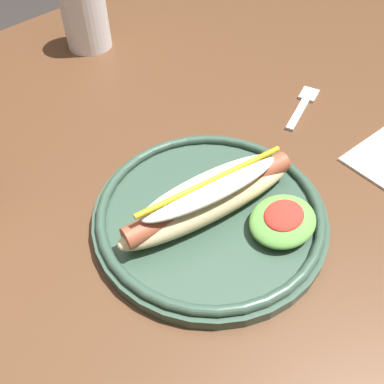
% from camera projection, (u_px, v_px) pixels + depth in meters
% --- Properties ---
extents(ground_plane, '(8.00, 8.00, 0.00)m').
position_uv_depth(ground_plane, '(159.00, 354.00, 1.15)').
color(ground_plane, '#2D2826').
extents(dining_table, '(1.48, 0.94, 0.74)m').
position_uv_depth(dining_table, '(136.00, 194.00, 0.67)').
color(dining_table, '#51331E').
rests_on(dining_table, ground_plane).
extents(hot_dog_plate, '(0.28, 0.28, 0.08)m').
position_uv_depth(hot_dog_plate, '(214.00, 210.00, 0.50)').
color(hot_dog_plate, '#334C3D').
rests_on(hot_dog_plate, dining_table).
extents(fork, '(0.12, 0.05, 0.00)m').
position_uv_depth(fork, '(303.00, 105.00, 0.68)').
color(fork, silver).
rests_on(fork, dining_table).
extents(extra_cup, '(0.08, 0.08, 0.12)m').
position_uv_depth(extra_cup, '(85.00, 14.00, 0.76)').
color(extra_cup, white).
rests_on(extra_cup, dining_table).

